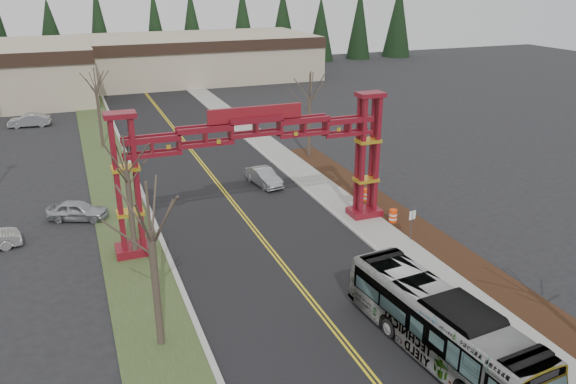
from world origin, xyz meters
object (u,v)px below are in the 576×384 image
gateway_arch (256,147)px  transit_bus (441,326)px  silver_sedan (264,177)px  bare_tree_median_near (151,232)px  barrel_north (359,188)px  bare_tree_median_mid (127,171)px  bare_tree_median_far (96,88)px  retail_building_east (196,57)px  bare_tree_right_far (310,98)px  street_sign (412,220)px  barrel_mid (366,195)px  parked_car_near_a (78,210)px  parked_car_far_a (29,120)px  barrel_south (393,216)px

gateway_arch → transit_bus: size_ratio=1.64×
silver_sedan → bare_tree_median_near: 22.38m
gateway_arch → barrel_north: gateway_arch is taller
bare_tree_median_mid → barrel_north: bare_tree_median_mid is taller
transit_bus → bare_tree_median_mid: size_ratio=1.44×
bare_tree_median_far → gateway_arch: bearing=-72.3°
retail_building_east → bare_tree_right_far: bearing=-90.0°
bare_tree_median_far → barrel_north: bearing=-49.7°
street_sign → retail_building_east: bearing=89.0°
retail_building_east → barrel_mid: (-0.54, -59.54, -2.99)m
parked_car_near_a → bare_tree_median_far: (3.00, 18.21, 5.21)m
parked_car_near_a → parked_car_far_a: size_ratio=0.91×
gateway_arch → silver_sedan: gateway_arch is taller
bare_tree_median_far → barrel_south: 32.37m
gateway_arch → barrel_north: bearing=22.9°
gateway_arch → barrel_south: 10.90m
parked_car_far_a → bare_tree_median_mid: (7.12, -37.28, 4.87)m
retail_building_east → gateway_arch: bearing=-99.2°
street_sign → silver_sedan: bearing=111.7°
transit_bus → bare_tree_median_far: bearing=100.8°
silver_sedan → street_sign: (5.35, -13.44, 0.84)m
silver_sedan → barrel_mid: 8.73m
parked_car_far_a → barrel_north: bearing=43.8°
bare_tree_median_near → bare_tree_right_far: bare_tree_median_near is taller
bare_tree_right_far → barrel_north: (-0.23, -10.45, -5.16)m
barrel_south → barrel_mid: 4.20m
barrel_south → bare_tree_median_mid: bearing=176.2°
retail_building_east → parked_car_near_a: bearing=-110.9°
transit_bus → bare_tree_median_far: bare_tree_median_far is taller
bare_tree_median_near → barrel_south: bare_tree_median_near is taller
retail_building_east → barrel_mid: bearing=-90.5°
gateway_arch → barrel_south: (9.26, -1.78, -5.47)m
gateway_arch → barrel_mid: gateway_arch is taller
bare_tree_median_mid → barrel_north: (17.77, 4.75, -5.13)m
silver_sedan → parked_car_far_a: size_ratio=0.93×
bare_tree_median_mid → street_sign: 17.78m
gateway_arch → bare_tree_median_far: 26.31m
barrel_north → parked_car_far_a: bearing=127.4°
gateway_arch → parked_car_near_a: (-11.00, 6.86, -5.28)m
barrel_south → barrel_mid: (0.20, 4.19, 0.01)m
bare_tree_median_mid → barrel_north: 19.10m
barrel_south → bare_tree_median_far: bearing=122.7°
bare_tree_median_near → bare_tree_right_far: 30.26m
silver_sedan → street_sign: size_ratio=1.97×
transit_bus → bare_tree_right_far: bare_tree_right_far is taller
street_sign → barrel_south: size_ratio=2.08×
silver_sedan → bare_tree_right_far: bare_tree_right_far is taller
barrel_north → parked_car_near_a: bearing=172.5°
parked_car_far_a → street_sign: size_ratio=2.11×
retail_building_east → barrel_south: retail_building_east is taller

